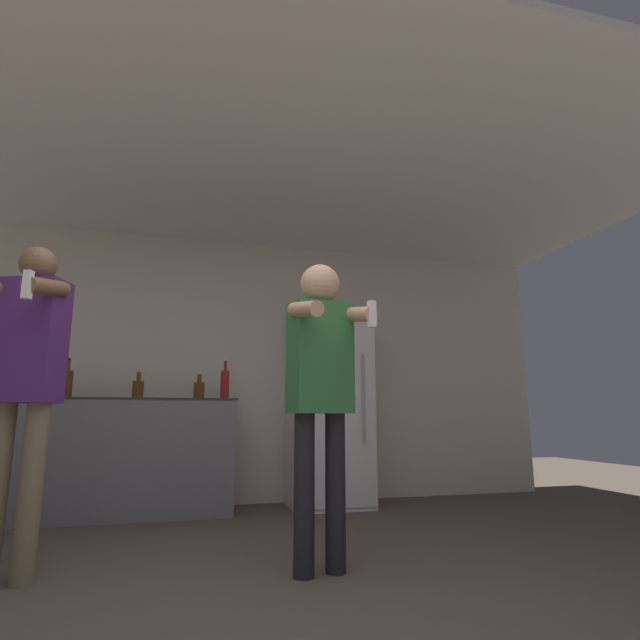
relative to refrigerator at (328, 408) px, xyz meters
The scene contains 11 objects.
wall_back 1.18m from the refrigerator, 161.69° to the left, with size 7.00×0.06×2.55m.
ceiling_slab 2.34m from the refrigerator, 130.94° to the right, with size 7.00×3.61×0.05m.
refrigerator is the anchor object (origin of this frame).
counter 1.76m from the refrigerator, behind, with size 1.69×0.66×0.96m.
bottle_dark_rum 1.00m from the refrigerator, behind, with size 0.08×0.08×0.36m.
bottle_brown_liquor 1.71m from the refrigerator, behind, with size 0.09×0.09×0.25m.
bottle_tall_gin 1.21m from the refrigerator, behind, with size 0.09×0.09×0.24m.
bottle_amber_bourbon 2.27m from the refrigerator, behind, with size 0.09×0.09×0.33m.
bottle_short_whiskey 2.38m from the refrigerator, behind, with size 0.09×0.09×0.33m.
person_woman_foreground 2.01m from the refrigerator, 107.00° to the right, with size 0.45×0.47×1.67m.
person_man_side 2.70m from the refrigerator, 141.90° to the right, with size 0.47×0.50×1.72m.
Camera 1 is at (-0.24, -1.83, 0.81)m, focal length 28.00 mm.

